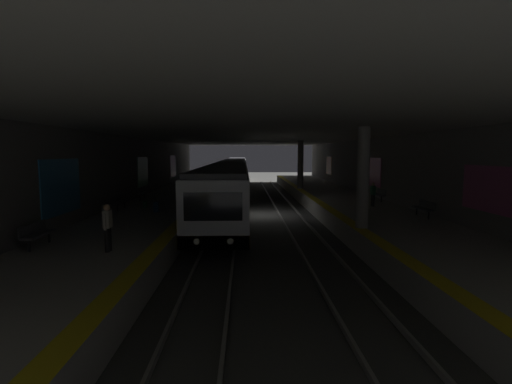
% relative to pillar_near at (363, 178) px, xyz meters
% --- Properties ---
extents(ground_plane, '(120.00, 120.00, 0.00)m').
position_rel_pillar_near_xyz_m(ground_plane, '(9.99, 4.35, -3.33)').
color(ground_plane, '#42423F').
extents(track_left, '(60.00, 1.53, 0.16)m').
position_rel_pillar_near_xyz_m(track_left, '(9.99, 2.15, -3.25)').
color(track_left, gray).
rests_on(track_left, ground).
extents(track_right, '(60.00, 1.53, 0.16)m').
position_rel_pillar_near_xyz_m(track_right, '(9.99, 6.55, -3.25)').
color(track_right, gray).
rests_on(track_right, ground).
extents(platform_left, '(60.00, 5.30, 1.06)m').
position_rel_pillar_near_xyz_m(platform_left, '(9.99, -2.20, -2.80)').
color(platform_left, '#A8A59E').
rests_on(platform_left, ground).
extents(platform_right, '(60.00, 5.30, 1.06)m').
position_rel_pillar_near_xyz_m(platform_right, '(9.99, 10.90, -2.80)').
color(platform_right, '#A8A59E').
rests_on(platform_right, ground).
extents(wall_left, '(60.00, 0.56, 5.60)m').
position_rel_pillar_near_xyz_m(wall_left, '(10.00, -5.10, -0.52)').
color(wall_left, slate).
rests_on(wall_left, ground).
extents(wall_right, '(60.00, 0.56, 5.60)m').
position_rel_pillar_near_xyz_m(wall_right, '(10.01, 13.80, -0.52)').
color(wall_right, slate).
rests_on(wall_right, ground).
extents(ceiling_slab, '(60.00, 19.40, 0.40)m').
position_rel_pillar_near_xyz_m(ceiling_slab, '(9.99, 4.35, 2.47)').
color(ceiling_slab, beige).
rests_on(ceiling_slab, wall_left).
extents(pillar_near, '(0.56, 0.56, 4.55)m').
position_rel_pillar_near_xyz_m(pillar_near, '(0.00, 0.00, 0.00)').
color(pillar_near, gray).
rests_on(pillar_near, platform_left).
extents(pillar_far, '(0.56, 0.56, 4.55)m').
position_rel_pillar_near_xyz_m(pillar_far, '(19.03, 0.00, 0.00)').
color(pillar_far, gray).
rests_on(pillar_far, platform_left).
extents(metro_train, '(53.16, 2.83, 3.49)m').
position_rel_pillar_near_xyz_m(metro_train, '(24.02, 6.55, -1.30)').
color(metro_train, silver).
rests_on(metro_train, track_right).
extents(bench_left_near, '(1.70, 0.47, 0.86)m').
position_rel_pillar_near_xyz_m(bench_left_near, '(2.68, -4.18, -1.75)').
color(bench_left_near, '#262628').
rests_on(bench_left_near, platform_left).
extents(bench_left_mid, '(1.70, 0.47, 0.86)m').
position_rel_pillar_near_xyz_m(bench_left_mid, '(9.40, -4.18, -1.75)').
color(bench_left_mid, '#262628').
rests_on(bench_left_mid, platform_left).
extents(bench_right_near, '(1.70, 0.47, 0.86)m').
position_rel_pillar_near_xyz_m(bench_right_near, '(-3.18, 12.88, -1.75)').
color(bench_right_near, '#262628').
rests_on(bench_right_near, platform_right).
extents(bench_right_mid, '(1.70, 0.47, 0.86)m').
position_rel_pillar_near_xyz_m(bench_right_mid, '(5.96, 12.88, -1.75)').
color(bench_right_mid, '#262628').
rests_on(bench_right_mid, platform_right).
extents(bench_right_far, '(1.70, 0.47, 0.86)m').
position_rel_pillar_near_xyz_m(bench_right_far, '(10.70, 12.88, -1.75)').
color(bench_right_far, '#262628').
rests_on(bench_right_far, platform_right).
extents(person_waiting_near, '(0.60, 0.23, 1.65)m').
position_rel_pillar_near_xyz_m(person_waiting_near, '(-3.89, 10.07, -1.38)').
color(person_waiting_near, black).
rests_on(person_waiting_near, platform_right).
extents(person_walking_mid, '(0.60, 0.22, 1.52)m').
position_rel_pillar_near_xyz_m(person_walking_mid, '(6.75, -2.82, -1.46)').
color(person_walking_mid, '#2E2E2E').
rests_on(person_walking_mid, platform_left).
extents(suitcase_rolling, '(0.36, 0.27, 0.89)m').
position_rel_pillar_near_xyz_m(suitcase_rolling, '(4.86, 10.44, -1.98)').
color(suitcase_rolling, navy).
rests_on(suitcase_rolling, platform_right).
extents(backpack_on_floor, '(0.30, 0.20, 0.40)m').
position_rel_pillar_near_xyz_m(backpack_on_floor, '(6.62, 11.54, -2.08)').
color(backpack_on_floor, '#1E512D').
rests_on(backpack_on_floor, platform_right).
extents(trash_bin, '(0.44, 0.44, 0.85)m').
position_rel_pillar_near_xyz_m(trash_bin, '(1.71, 12.15, -1.85)').
color(trash_bin, '#595B5E').
rests_on(trash_bin, platform_right).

